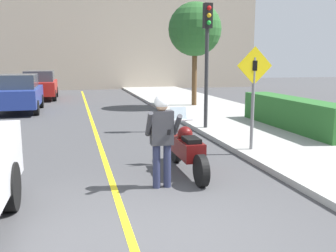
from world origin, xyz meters
TOP-DOWN VIEW (x-y plane):
  - ground_plane at (0.00, 0.00)m, footprint 80.00×80.00m
  - sidewalk_curb at (4.80, 4.00)m, footprint 4.40×44.00m
  - road_center_line at (-0.60, 6.00)m, footprint 0.12×36.00m
  - building_backdrop at (0.00, 26.00)m, footprint 28.00×1.20m
  - motorcycle at (0.98, 2.58)m, footprint 0.62×2.36m
  - person_biker at (0.26, 1.81)m, footprint 0.59×0.47m
  - crossing_sign at (2.97, 3.64)m, footprint 0.91×0.08m
  - traffic_light at (2.91, 6.76)m, footprint 0.26×0.30m
  - hedge_row at (5.60, 5.99)m, footprint 0.90×5.11m
  - street_tree at (4.48, 12.75)m, footprint 2.52×2.52m
  - parked_car_blue at (-3.61, 13.22)m, footprint 1.88×4.20m
  - parked_car_red at (-3.11, 18.75)m, footprint 1.88×4.20m

SIDE VIEW (x-z plane):
  - ground_plane at x=0.00m, z-range 0.00..0.00m
  - road_center_line at x=-0.60m, z-range 0.00..0.01m
  - sidewalk_curb at x=4.80m, z-range 0.00..0.13m
  - motorcycle at x=0.98m, z-range -0.14..1.14m
  - hedge_row at x=5.60m, z-range 0.13..1.10m
  - parked_car_blue at x=-3.61m, z-range 0.02..1.70m
  - parked_car_red at x=-3.11m, z-range 0.02..1.70m
  - person_biker at x=0.26m, z-range 0.19..1.89m
  - crossing_sign at x=2.97m, z-range 0.39..2.88m
  - traffic_light at x=2.91m, z-range 0.89..4.79m
  - street_tree at x=4.48m, z-range 1.28..6.15m
  - building_backdrop at x=0.00m, z-range 0.00..8.90m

